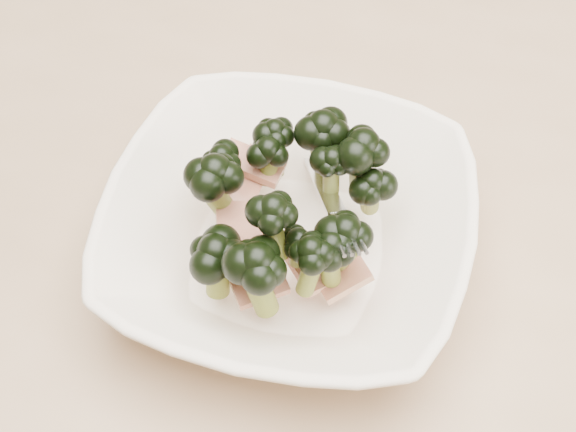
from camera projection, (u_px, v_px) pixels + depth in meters
The scene contains 2 objects.
dining_table at pixel (372, 283), 0.70m from camera, with size 1.20×0.80×0.75m.
broccoli_dish at pixel (288, 227), 0.56m from camera, with size 0.27×0.27×0.11m.
Camera 1 is at (0.05, -0.38, 1.24)m, focal length 50.00 mm.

